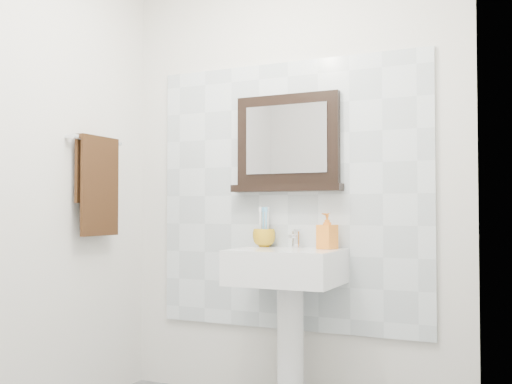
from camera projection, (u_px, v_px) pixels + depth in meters
back_wall at (289, 177)px, 3.37m from camera, size 2.00×0.01×2.50m
left_wall at (3, 170)px, 2.79m from camera, size 0.01×2.20×2.50m
right_wall at (450, 153)px, 1.95m from camera, size 0.01×2.20×2.50m
splashback at (289, 195)px, 3.36m from camera, size 1.60×0.02×1.50m
pedestal_sink at (287, 285)px, 3.11m from camera, size 0.55×0.44×0.96m
toothbrush_cup at (264, 238)px, 3.33m from camera, size 0.17×0.17×0.10m
toothbrushes at (265, 225)px, 3.34m from camera, size 0.05×0.04×0.21m
soap_dispenser at (327, 231)px, 3.14m from camera, size 0.11×0.11×0.19m
framed_mirror at (288, 146)px, 3.34m from camera, size 0.64×0.11×0.54m
towel_bar at (97, 140)px, 3.32m from camera, size 0.07×0.40×0.03m
hand_towel at (98, 178)px, 3.31m from camera, size 0.06×0.30×0.55m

